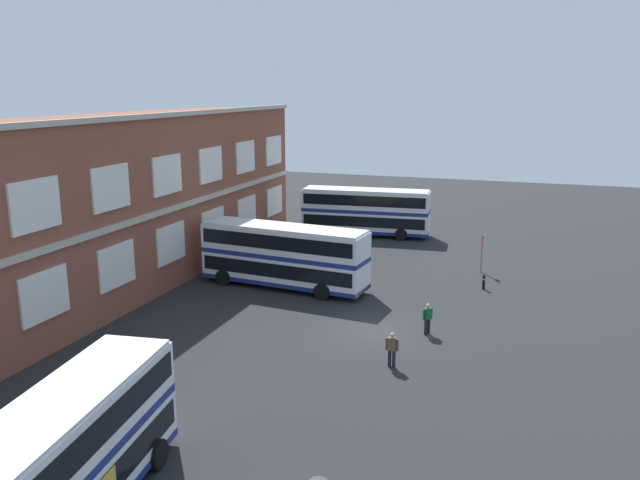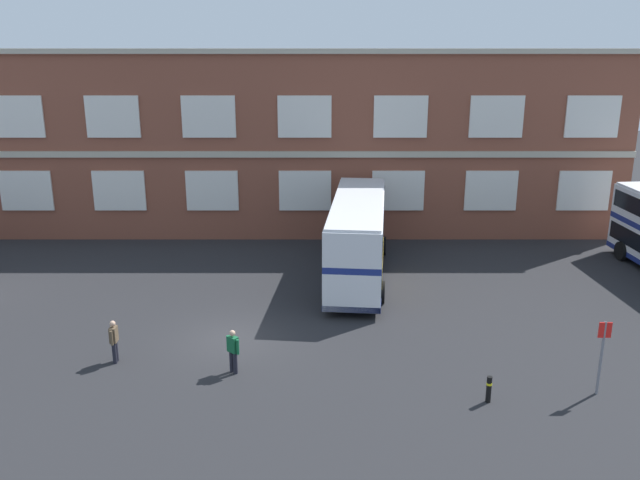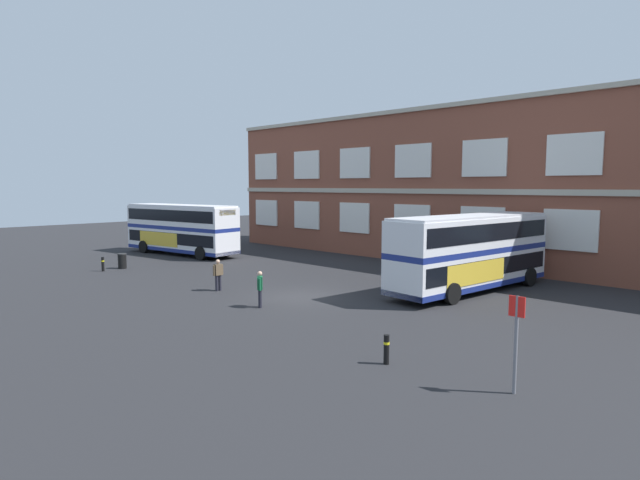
# 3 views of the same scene
# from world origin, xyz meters

# --- Properties ---
(ground_plane) EXTENTS (120.00, 120.00, 0.00)m
(ground_plane) POSITION_xyz_m (0.00, 2.00, 0.00)
(ground_plane) COLOR #232326
(brick_terminal_building) EXTENTS (44.21, 8.19, 11.19)m
(brick_terminal_building) POSITION_xyz_m (-0.08, 17.98, 5.45)
(brick_terminal_building) COLOR brown
(brick_terminal_building) RESTS_ON ground
(double_decker_near) EXTENTS (11.25, 4.07, 4.07)m
(double_decker_near) POSITION_xyz_m (-18.80, 4.41, 2.15)
(double_decker_near) COLOR silver
(double_decker_near) RESTS_ON ground
(double_decker_middle) EXTENTS (3.69, 11.20, 4.07)m
(double_decker_middle) POSITION_xyz_m (5.47, 7.37, 2.15)
(double_decker_middle) COLOR silver
(double_decker_middle) RESTS_ON ground
(double_decker_far) EXTENTS (3.58, 11.18, 4.07)m
(double_decker_far) POSITION_xyz_m (21.81, 6.41, 2.15)
(double_decker_far) COLOR silver
(double_decker_far) RESTS_ON ground
(waiting_passenger) EXTENTS (0.25, 0.63, 1.70)m
(waiting_passenger) POSITION_xyz_m (-4.21, -2.01, 0.93)
(waiting_passenger) COLOR black
(waiting_passenger) RESTS_ON ground
(second_passenger) EXTENTS (0.55, 0.49, 1.70)m
(second_passenger) POSITION_xyz_m (0.39, -2.84, 0.93)
(second_passenger) COLOR black
(second_passenger) RESTS_ON ground
(bus_stand_flag) EXTENTS (0.44, 0.10, 2.70)m
(bus_stand_flag) POSITION_xyz_m (13.20, -4.37, 1.64)
(bus_stand_flag) COLOR slate
(bus_stand_flag) RESTS_ON ground
(safety_bollard_east) EXTENTS (0.19, 0.19, 0.95)m
(safety_bollard_east) POSITION_xyz_m (9.28, -4.92, 0.49)
(safety_bollard_east) COLOR black
(safety_bollard_east) RESTS_ON ground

